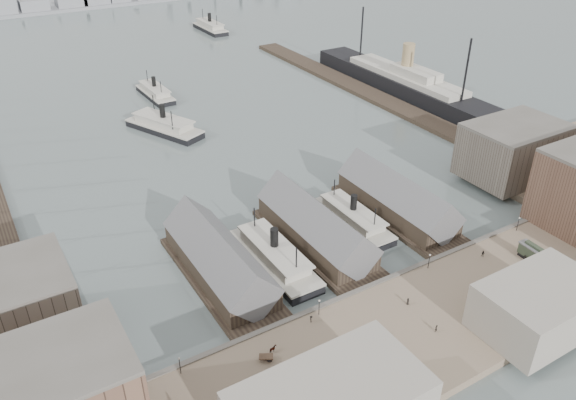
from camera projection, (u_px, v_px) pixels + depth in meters
ground at (356, 280)px, 127.52m from camera, size 900.00×900.00×0.00m
quay at (417, 330)px, 112.27m from camera, size 180.00×30.00×2.00m
seawall at (371, 289)px, 123.10m from camera, size 180.00×1.20×2.30m
east_wharf at (376, 97)px, 228.24m from camera, size 10.00×180.00×1.60m
ferry_shed_west at (219, 261)px, 126.02m from camera, size 14.00×42.00×12.60m
ferry_shed_center at (316, 228)px, 137.61m from camera, size 14.00×42.00×12.60m
ferry_shed_east at (397, 200)px, 149.20m from camera, size 14.00×42.00×12.60m
warehouse_west_back at (2, 312)px, 105.02m from camera, size 26.00×20.00×14.00m
warehouse_east_back at (513, 151)px, 164.07m from camera, size 28.00×20.00×15.00m
street_bldg_center at (540, 307)px, 109.29m from camera, size 24.00×16.00×10.00m
lamp_post_far_w at (179, 363)px, 99.91m from camera, size 0.44×0.44×3.92m
lamp_post_near_w at (319, 304)px, 113.28m from camera, size 0.44×0.44×3.92m
lamp_post_near_e at (429, 259)px, 126.65m from camera, size 0.44×0.44×3.92m
lamp_post_far_e at (519, 221)px, 140.03m from camera, size 0.44×0.44×3.92m
far_shore at (48, 4)px, 370.98m from camera, size 500.00×40.00×15.72m
ferry_docked_west at (275, 256)px, 131.22m from camera, size 8.96×29.86×10.66m
ferry_docked_east at (353, 218)px, 146.12m from camera, size 8.03×26.76×9.56m
ferry_open_near at (164, 125)px, 198.24m from camera, size 20.81×31.79×10.96m
ferry_open_mid at (155, 92)px, 229.03m from camera, size 8.49×25.84×9.15m
ferry_open_far at (210, 27)px, 323.06m from camera, size 9.47×30.29×10.77m
ocean_steamer at (406, 83)px, 231.36m from camera, size 14.28×104.33×20.87m
tram at (538, 257)px, 128.50m from camera, size 3.13×10.33×3.63m
horse_cart_left at (271, 352)px, 104.80m from camera, size 4.61×3.44×1.45m
horse_cart_center at (376, 334)px, 108.76m from camera, size 4.94×1.78×1.58m
horse_cart_right at (513, 302)px, 116.93m from camera, size 4.75×2.84×1.45m
pedestrian_1 at (280, 400)px, 95.20m from camera, size 1.01×0.91×1.70m
pedestrian_2 at (311, 319)px, 112.39m from camera, size 0.97×1.16×1.57m
pedestrian_3 at (351, 377)px, 99.44m from camera, size 1.01×0.99×1.71m
pedestrian_4 at (408, 301)px, 116.98m from camera, size 0.88×0.93×1.59m
pedestrian_5 at (436, 328)px, 110.03m from camera, size 0.65×0.51×1.66m
pedestrian_6 at (483, 254)px, 131.50m from camera, size 0.89×0.96×1.58m
pedestrian_7 at (522, 304)px, 116.36m from camera, size 1.20×1.12×1.63m
pedestrian_8 at (525, 258)px, 129.96m from camera, size 0.56×1.05×1.72m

